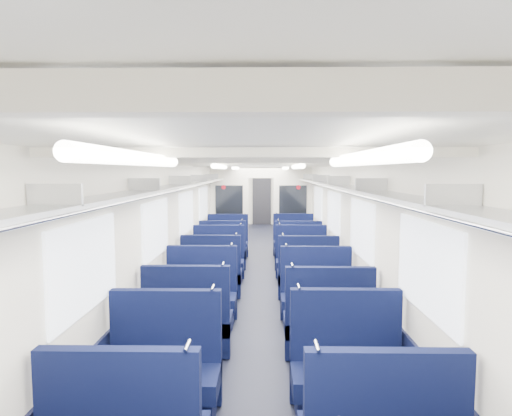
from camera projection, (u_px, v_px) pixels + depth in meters
name	position (u px, v px, depth m)	size (l,w,h in m)	color
floor	(260.00, 279.00, 8.79)	(2.80, 18.00, 0.01)	black
ceiling	(260.00, 163.00, 8.59)	(2.80, 18.00, 0.01)	white
wall_left	(191.00, 222.00, 8.71)	(0.02, 18.00, 2.35)	silver
dado_left	(192.00, 262.00, 8.78)	(0.03, 17.90, 0.70)	black
wall_right	(330.00, 222.00, 8.66)	(0.02, 18.00, 2.35)	silver
dado_right	(328.00, 262.00, 8.74)	(0.03, 17.90, 0.70)	black
wall_far	(262.00, 196.00, 17.65)	(2.80, 0.02, 2.35)	silver
luggage_rack_left	(200.00, 182.00, 8.64)	(0.36, 17.40, 0.18)	#B2B5BA
luggage_rack_right	(321.00, 182.00, 8.60)	(0.36, 17.40, 0.18)	#B2B5BA
windows	(260.00, 212.00, 8.21)	(2.78, 15.60, 0.75)	white
ceiling_fittings	(260.00, 166.00, 8.33)	(2.70, 16.06, 0.11)	white
end_door	(262.00, 200.00, 17.61)	(0.75, 0.06, 2.00)	black
bulkhead	(261.00, 206.00, 11.88)	(2.80, 0.10, 2.35)	white
seat_6	(164.00, 377.00, 3.87)	(1.02, 0.57, 1.14)	#0B1136
seat_7	(347.00, 375.00, 3.90)	(1.02, 0.57, 1.14)	#0B1136
seat_8	(188.00, 325.00, 5.16)	(1.02, 0.57, 1.14)	#0B1136
seat_9	(328.00, 327.00, 5.09)	(1.02, 0.57, 1.14)	#0B1136
seat_10	(201.00, 299.00, 6.20)	(1.02, 0.57, 1.14)	#0B1136
seat_11	(317.00, 300.00, 6.15)	(1.02, 0.57, 1.14)	#0B1136
seat_12	(212.00, 277.00, 7.51)	(1.02, 0.57, 1.14)	#0B1136
seat_13	(307.00, 278.00, 7.43)	(1.02, 0.57, 1.14)	#0B1136
seat_14	(218.00, 264.00, 8.57)	(1.02, 0.57, 1.14)	#0B1136
seat_15	(301.00, 264.00, 8.59)	(1.02, 0.57, 1.14)	#0B1136
seat_16	(223.00, 254.00, 9.63)	(1.02, 0.57, 1.14)	#0B1136
seat_17	(298.00, 254.00, 9.57)	(1.02, 0.57, 1.14)	#0B1136
seat_18	(227.00, 245.00, 10.76)	(1.02, 0.57, 1.14)	#0B1136
seat_19	(293.00, 244.00, 10.89)	(1.02, 0.57, 1.14)	#0B1136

